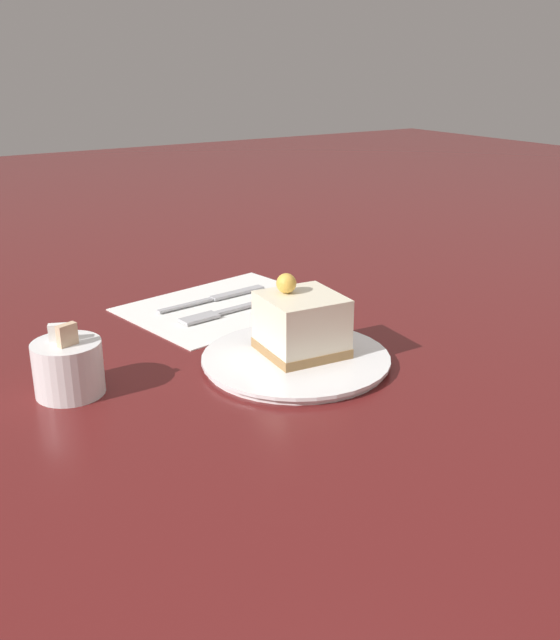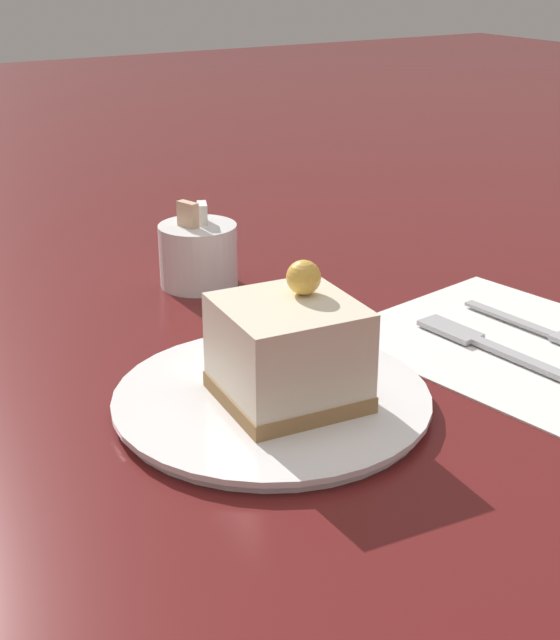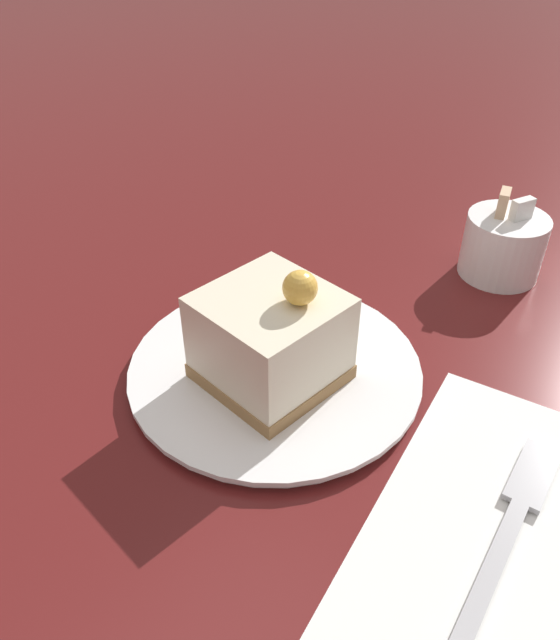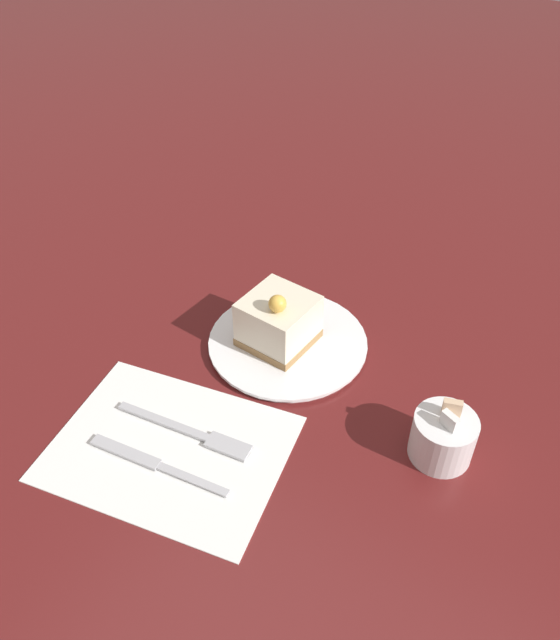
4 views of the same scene
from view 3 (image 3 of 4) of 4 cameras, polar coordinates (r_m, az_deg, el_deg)
ground_plane at (r=0.43m, az=-0.60°, el=-8.31°), size 4.00×4.00×0.00m
plate at (r=0.45m, az=-0.46°, el=-4.51°), size 0.21×0.21×0.01m
cake_slice at (r=0.42m, az=-0.83°, el=-1.70°), size 0.09×0.09×0.09m
napkin at (r=0.38m, az=23.59°, el=-20.70°), size 0.24×0.29×0.00m
fork at (r=0.39m, az=20.28°, el=-17.39°), size 0.04×0.17×0.00m
sugar_bowl at (r=0.58m, az=19.73°, el=6.47°), size 0.07×0.07×0.08m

